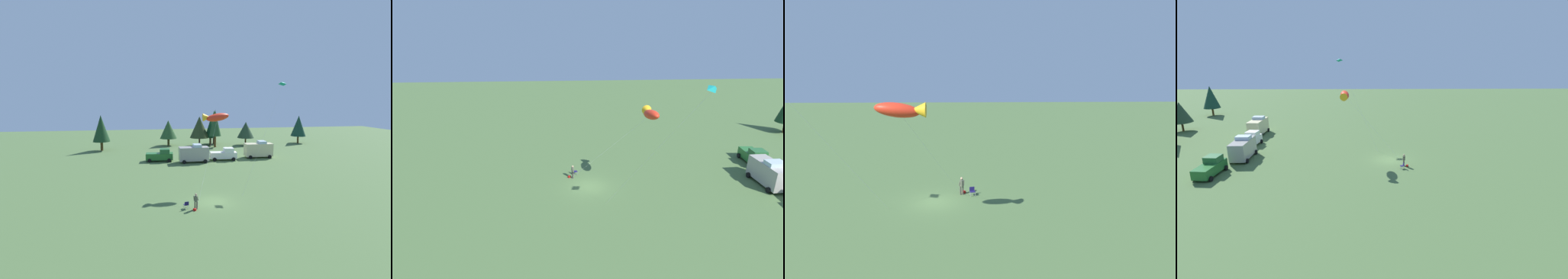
# 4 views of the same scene
# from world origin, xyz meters

# --- Properties ---
(ground_plane) EXTENTS (160.00, 160.00, 0.00)m
(ground_plane) POSITION_xyz_m (0.00, 0.00, 0.00)
(ground_plane) COLOR #4B6939
(person_kite_flyer) EXTENTS (0.58, 0.38, 1.74)m
(person_kite_flyer) POSITION_xyz_m (-2.41, -1.86, 1.02)
(person_kite_flyer) COLOR #3F3935
(person_kite_flyer) RESTS_ON ground
(folding_chair) EXTENTS (0.58, 0.58, 0.82)m
(folding_chair) POSITION_xyz_m (-3.42, -1.61, 0.49)
(folding_chair) COLOR #1A154D
(folding_chair) RESTS_ON ground
(backpack_on_grass) EXTENTS (0.39, 0.37, 0.22)m
(backpack_on_grass) POSITION_xyz_m (-2.61, -2.31, 0.11)
(backpack_on_grass) COLOR red
(backpack_on_grass) RESTS_ON ground
(truck_green_flatbed) EXTENTS (5.14, 2.72, 2.34)m
(truck_green_flatbed) POSITION_xyz_m (-5.15, 23.48, 1.10)
(truck_green_flatbed) COLOR #246629
(truck_green_flatbed) RESTS_ON ground
(van_motorhome_grey) EXTENTS (5.46, 2.72, 3.34)m
(van_motorhome_grey) POSITION_xyz_m (0.92, 21.64, 1.64)
(van_motorhome_grey) COLOR #A29C92
(van_motorhome_grey) RESTS_ON ground
(truck_white_pickup) EXTENTS (5.13, 2.70, 2.34)m
(truck_white_pickup) POSITION_xyz_m (6.95, 22.73, 1.10)
(truck_white_pickup) COLOR white
(truck_white_pickup) RESTS_ON ground
(van_camper_beige) EXTENTS (5.45, 2.71, 3.34)m
(van_camper_beige) POSITION_xyz_m (14.26, 23.95, 1.64)
(van_camper_beige) COLOR beige
(van_camper_beige) RESTS_ON ground
(kite_large_fish) EXTENTS (5.89, 9.33, 10.06)m
(kite_large_fish) POSITION_xyz_m (1.46, 6.45, 9.33)
(kite_large_fish) COLOR red
(kite_large_fish) RESTS_ON ground
(kite_delta_teal) EXTENTS (8.23, 7.07, 14.18)m
(kite_delta_teal) POSITION_xyz_m (11.51, 7.99, 13.78)
(kite_delta_teal) COLOR teal
(kite_delta_teal) RESTS_ON ground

